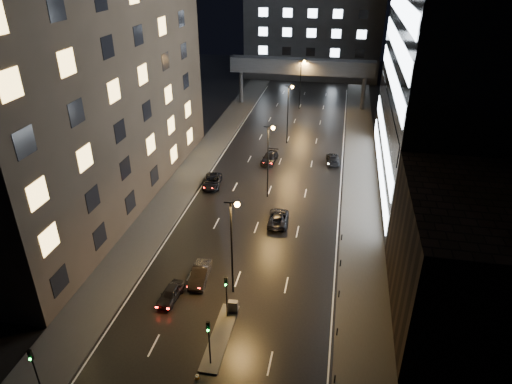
% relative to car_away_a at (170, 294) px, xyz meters
% --- Properties ---
extents(ground, '(160.00, 160.00, 0.00)m').
position_rel_car_away_a_xyz_m(ground, '(5.62, 34.16, -0.65)').
color(ground, black).
rests_on(ground, ground).
extents(sidewalk_left, '(5.00, 110.00, 0.15)m').
position_rel_car_away_a_xyz_m(sidewalk_left, '(-6.88, 29.16, -0.58)').
color(sidewalk_left, '#383533').
rests_on(sidewalk_left, ground).
extents(sidewalk_right, '(5.00, 110.00, 0.15)m').
position_rel_car_away_a_xyz_m(sidewalk_right, '(18.12, 29.16, -0.58)').
color(sidewalk_right, '#383533').
rests_on(sidewalk_right, ground).
extents(building_left, '(15.00, 48.00, 40.00)m').
position_rel_car_away_a_xyz_m(building_left, '(-16.88, 18.16, 19.35)').
color(building_left, '#2D2319').
rests_on(building_left, ground).
extents(building_right_low, '(10.00, 18.00, 12.00)m').
position_rel_car_away_a_xyz_m(building_right_low, '(25.62, 3.16, 5.35)').
color(building_right_low, black).
rests_on(building_right_low, ground).
extents(building_right_glass, '(20.00, 36.00, 45.00)m').
position_rel_car_away_a_xyz_m(building_right_glass, '(30.62, 30.16, 21.85)').
color(building_right_glass, black).
rests_on(building_right_glass, ground).
extents(building_far, '(34.00, 14.00, 25.00)m').
position_rel_car_away_a_xyz_m(building_far, '(5.62, 92.16, 11.85)').
color(building_far, '#333335').
rests_on(building_far, ground).
extents(skybridge, '(30.00, 3.00, 10.00)m').
position_rel_car_away_a_xyz_m(skybridge, '(5.62, 64.16, 7.69)').
color(skybridge, '#333335').
rests_on(skybridge, ground).
extents(median_island, '(1.60, 8.00, 0.15)m').
position_rel_car_away_a_xyz_m(median_island, '(5.92, -3.84, -0.58)').
color(median_island, '#383533').
rests_on(median_island, ground).
extents(traffic_signal_near, '(0.28, 0.34, 4.40)m').
position_rel_car_away_a_xyz_m(traffic_signal_near, '(5.92, -1.34, 2.44)').
color(traffic_signal_near, black).
rests_on(traffic_signal_near, median_island).
extents(traffic_signal_far, '(0.28, 0.34, 4.40)m').
position_rel_car_away_a_xyz_m(traffic_signal_far, '(5.92, -6.84, 2.44)').
color(traffic_signal_far, black).
rests_on(traffic_signal_far, median_island).
extents(traffic_signal_corner, '(0.28, 0.34, 4.40)m').
position_rel_car_away_a_xyz_m(traffic_signal_corner, '(-5.88, -11.84, 2.29)').
color(traffic_signal_corner, black).
rests_on(traffic_signal_corner, ground).
extents(bollard_row, '(0.12, 25.12, 0.90)m').
position_rel_car_away_a_xyz_m(bollard_row, '(15.82, 0.66, -0.20)').
color(bollard_row, black).
rests_on(bollard_row, ground).
extents(streetlight_near, '(1.45, 0.50, 10.15)m').
position_rel_car_away_a_xyz_m(streetlight_near, '(5.78, 2.16, 5.84)').
color(streetlight_near, black).
rests_on(streetlight_near, ground).
extents(streetlight_mid_a, '(1.45, 0.50, 10.15)m').
position_rel_car_away_a_xyz_m(streetlight_mid_a, '(5.78, 22.16, 5.84)').
color(streetlight_mid_a, black).
rests_on(streetlight_mid_a, ground).
extents(streetlight_mid_b, '(1.45, 0.50, 10.15)m').
position_rel_car_away_a_xyz_m(streetlight_mid_b, '(5.78, 42.16, 5.84)').
color(streetlight_mid_b, black).
rests_on(streetlight_mid_b, ground).
extents(streetlight_far, '(1.45, 0.50, 10.15)m').
position_rel_car_away_a_xyz_m(streetlight_far, '(5.78, 62.16, 5.84)').
color(streetlight_far, black).
rests_on(streetlight_far, ground).
extents(car_away_a, '(1.91, 3.97, 1.31)m').
position_rel_car_away_a_xyz_m(car_away_a, '(0.00, 0.00, 0.00)').
color(car_away_a, black).
rests_on(car_away_a, ground).
extents(car_away_b, '(1.91, 4.61, 1.48)m').
position_rel_car_away_a_xyz_m(car_away_b, '(1.94, 3.28, 0.09)').
color(car_away_b, black).
rests_on(car_away_b, ground).
extents(car_away_c, '(2.99, 5.37, 1.42)m').
position_rel_car_away_a_xyz_m(car_away_c, '(-2.64, 23.84, 0.06)').
color(car_away_c, black).
rests_on(car_away_c, ground).
extents(car_away_d, '(2.43, 5.17, 1.46)m').
position_rel_car_away_a_xyz_m(car_away_d, '(4.00, 33.60, 0.07)').
color(car_away_d, black).
rests_on(car_away_d, ground).
extents(car_toward_a, '(2.55, 5.11, 1.39)m').
position_rel_car_away_a_xyz_m(car_toward_a, '(8.04, 15.77, 0.04)').
color(car_toward_a, black).
rests_on(car_toward_a, ground).
extents(car_toward_b, '(2.39, 4.88, 1.37)m').
position_rel_car_away_a_xyz_m(car_toward_b, '(13.84, 35.24, 0.03)').
color(car_toward_b, black).
rests_on(car_toward_b, ground).
extents(utility_cabinet, '(0.89, 0.55, 1.20)m').
position_rel_car_away_a_xyz_m(utility_cabinet, '(6.32, -0.71, 0.10)').
color(utility_cabinet, '#454648').
rests_on(utility_cabinet, median_island).
extents(cone_a, '(0.46, 0.46, 0.45)m').
position_rel_car_away_a_xyz_m(cone_a, '(5.26, -8.37, -0.43)').
color(cone_a, orange).
rests_on(cone_a, ground).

